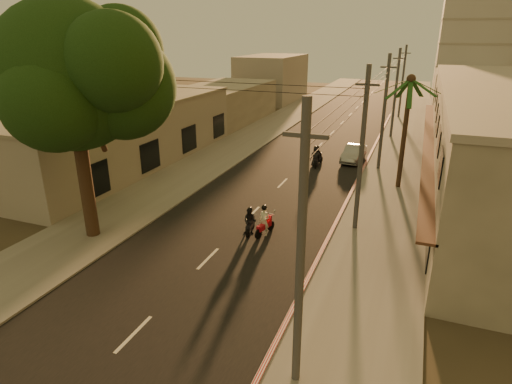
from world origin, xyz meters
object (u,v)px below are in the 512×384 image
(scooter_red, at_px, (264,222))
(palm_tree, at_px, (410,86))
(parked_car, at_px, (354,153))
(broadleaf_tree, at_px, (79,76))
(scooter_far_a, at_px, (315,157))
(scooter_mid_a, at_px, (250,222))
(scooter_mid_b, at_px, (317,156))

(scooter_red, bearing_deg, palm_tree, 72.44)
(palm_tree, xyz_separation_m, parked_car, (-4.07, 5.73, -6.47))
(broadleaf_tree, xyz_separation_m, parked_car, (10.54, 19.58, -7.80))
(palm_tree, bearing_deg, scooter_far_a, 156.71)
(scooter_mid_a, relative_size, parked_car, 0.38)
(scooter_mid_a, relative_size, scooter_mid_b, 1.00)
(scooter_mid_a, bearing_deg, broadleaf_tree, -163.47)
(broadleaf_tree, relative_size, scooter_mid_b, 7.50)
(scooter_mid_a, distance_m, scooter_mid_b, 14.34)
(scooter_far_a, bearing_deg, parked_car, 29.69)
(scooter_far_a, bearing_deg, broadleaf_tree, -131.66)
(scooter_red, relative_size, scooter_far_a, 1.01)
(palm_tree, xyz_separation_m, scooter_mid_b, (-6.78, 3.69, -6.41))
(broadleaf_tree, bearing_deg, scooter_red, 22.01)
(scooter_mid_b, bearing_deg, broadleaf_tree, -96.42)
(scooter_red, xyz_separation_m, scooter_mid_a, (-0.78, -0.14, -0.07))
(palm_tree, distance_m, parked_car, 9.55)
(scooter_red, distance_m, scooter_mid_b, 14.21)
(parked_car, bearing_deg, scooter_red, -93.89)
(scooter_red, bearing_deg, scooter_far_a, 105.37)
(scooter_red, bearing_deg, scooter_mid_b, 105.31)
(palm_tree, relative_size, parked_car, 1.94)
(palm_tree, relative_size, scooter_red, 4.58)
(broadleaf_tree, distance_m, scooter_mid_a, 11.25)
(broadleaf_tree, xyz_separation_m, scooter_red, (8.28, 3.35, -7.68))
(scooter_red, relative_size, scooter_mid_a, 1.10)
(palm_tree, distance_m, scooter_far_a, 9.72)
(palm_tree, distance_m, scooter_mid_a, 14.33)
(scooter_mid_a, xyz_separation_m, scooter_mid_b, (0.34, 14.34, 0.01))
(scooter_far_a, xyz_separation_m, parked_car, (2.69, 2.81, -0.13))
(parked_car, bearing_deg, palm_tree, -50.54)
(broadleaf_tree, xyz_separation_m, scooter_mid_b, (7.83, 17.55, -7.74))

